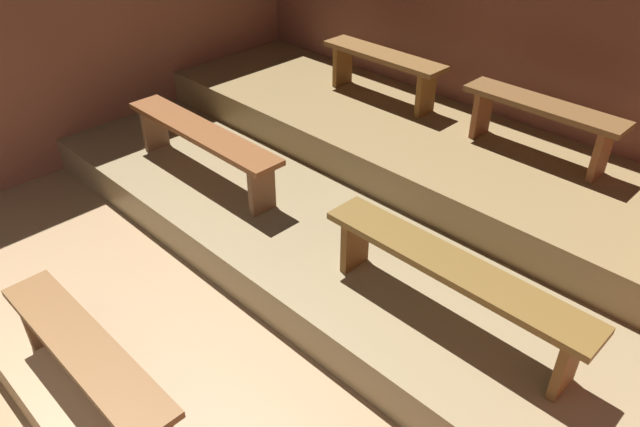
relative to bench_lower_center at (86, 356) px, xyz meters
The scene contains 11 objects.
ground 1.28m from the bench_lower_center, 89.39° to the left, with size 6.11×6.12×0.08m, color olive.
wall_back 3.82m from the bench_lower_center, 89.82° to the left, with size 6.11×0.06×2.24m, color brown.
wall_left 2.93m from the bench_lower_center, 157.73° to the left, with size 0.06×6.12×2.24m, color brown.
platform_lower 1.78m from the bench_lower_center, 89.61° to the left, with size 5.31×4.08×0.29m, color #987651.
platform_middle 2.41m from the bench_lower_center, 89.72° to the left, with size 5.31×2.70×0.29m, color #8E7A56.
platform_upper 3.05m from the bench_lower_center, 89.78° to the left, with size 5.31×1.41×0.29m, color olive.
bench_lower_center is the anchor object (origin of this frame).
bench_middle_left 2.02m from the bench_lower_center, 125.43° to the left, with size 1.67×0.27×0.42m.
bench_middle_right 2.04m from the bench_lower_center, 54.03° to the left, with size 1.67×0.27×0.42m.
bench_upper_left 3.45m from the bench_lower_center, 102.69° to the left, with size 1.21×0.27×0.42m.
bench_upper_right 3.45m from the bench_lower_center, 76.93° to the left, with size 1.21×0.27×0.42m.
Camera 1 is at (2.45, 0.88, 3.06)m, focal length 33.54 mm.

